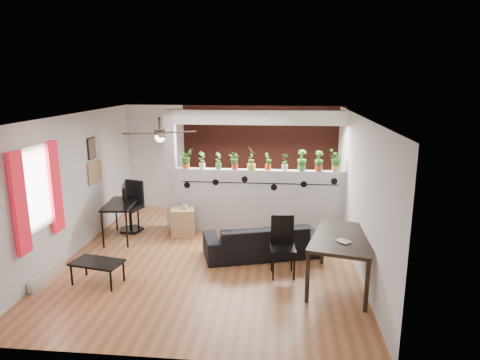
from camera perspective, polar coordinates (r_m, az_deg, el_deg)
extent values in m
cube|color=brown|center=(8.12, -3.79, -10.45)|extent=(6.30, 7.10, 0.10)
cube|color=#B7B7BA|center=(10.60, -1.26, 2.89)|extent=(6.30, 0.04, 2.90)
cube|color=#B7B7BA|center=(4.88, -9.87, -10.07)|extent=(6.30, 0.04, 2.90)
cube|color=#B7B7BA|center=(8.51, -21.63, -0.67)|extent=(0.04, 7.10, 2.90)
cube|color=#B7B7BA|center=(7.70, 15.68, -1.63)|extent=(0.04, 7.10, 2.90)
cube|color=white|center=(7.46, -4.11, 8.91)|extent=(6.30, 7.10, 0.10)
cube|color=#BCBCC1|center=(9.20, 2.59, -2.74)|extent=(3.60, 0.18, 1.35)
cube|color=white|center=(8.87, 2.71, 8.34)|extent=(3.60, 0.18, 0.30)
cube|color=#BCBCC1|center=(9.34, -9.16, 1.29)|extent=(0.22, 0.20, 2.60)
cube|color=#97392B|center=(10.49, 3.06, 2.76)|extent=(3.90, 0.05, 2.60)
cube|color=black|center=(9.00, 2.58, -0.44)|extent=(3.31, 0.01, 0.02)
cylinder|color=black|center=(9.23, -7.08, -0.69)|extent=(0.14, 0.01, 0.14)
cylinder|color=black|center=(9.10, -3.28, -0.30)|extent=(0.14, 0.01, 0.14)
cylinder|color=black|center=(9.00, 0.62, 0.10)|extent=(0.14, 0.01, 0.14)
cylinder|color=black|center=(9.01, 4.55, -0.98)|extent=(0.14, 0.01, 0.14)
cylinder|color=black|center=(9.00, 8.50, -0.57)|extent=(0.14, 0.01, 0.14)
cylinder|color=black|center=(9.04, 12.45, -0.16)|extent=(0.14, 0.01, 0.14)
cube|color=white|center=(7.42, -25.71, -1.03)|extent=(0.02, 0.95, 1.25)
cube|color=white|center=(7.41, -25.61, -1.03)|extent=(0.04, 1.05, 1.35)
cube|color=red|center=(7.01, -27.32, -2.84)|extent=(0.06, 0.30, 1.55)
cube|color=red|center=(7.83, -23.43, -0.86)|extent=(0.06, 0.30, 1.55)
cube|color=beige|center=(7.86, -24.33, -11.41)|extent=(0.08, 1.00, 0.18)
cube|color=#A2774E|center=(9.31, -18.79, 1.02)|extent=(0.03, 0.60, 0.45)
cube|color=#8C7259|center=(9.18, -19.15, 4.01)|extent=(0.03, 0.30, 0.40)
cube|color=black|center=(9.18, -19.18, 4.01)|extent=(0.02, 0.34, 0.44)
cylinder|color=black|center=(7.36, -10.70, 7.48)|extent=(0.04, 0.04, 0.20)
cylinder|color=black|center=(7.37, -10.65, 6.32)|extent=(0.18, 0.18, 0.10)
sphere|color=white|center=(7.38, -10.62, 5.63)|extent=(0.17, 0.17, 0.17)
cube|color=black|center=(7.40, -8.00, 6.37)|extent=(0.55, 0.29, 0.01)
cube|color=black|center=(7.71, -10.82, 6.54)|extent=(0.29, 0.55, 0.01)
cube|color=black|center=(7.36, -13.30, 6.10)|extent=(0.55, 0.29, 0.01)
cube|color=black|center=(7.04, -10.45, 5.92)|extent=(0.29, 0.55, 0.01)
cylinder|color=#C96A17|center=(9.24, -7.20, 1.93)|extent=(0.15, 0.15, 0.12)
imported|color=#1C4F16|center=(9.20, -7.24, 3.16)|extent=(0.23, 0.26, 0.32)
cylinder|color=silver|center=(9.17, -5.06, 1.89)|extent=(0.13, 0.13, 0.12)
imported|color=#1C4F16|center=(9.13, -5.08, 2.98)|extent=(0.23, 0.23, 0.27)
cylinder|color=#468931|center=(9.11, -2.89, 1.85)|extent=(0.12, 0.12, 0.12)
imported|color=#1C4F16|center=(9.08, -2.90, 2.92)|extent=(0.22, 0.22, 0.26)
cylinder|color=red|center=(9.06, -0.69, 1.81)|extent=(0.13, 0.13, 0.12)
imported|color=#1C4F16|center=(9.03, -0.69, 2.93)|extent=(0.24, 0.23, 0.28)
cylinder|color=gold|center=(9.03, 1.52, 1.77)|extent=(0.18, 0.18, 0.12)
imported|color=#1C4F16|center=(8.99, 1.53, 3.23)|extent=(0.25, 0.29, 0.39)
cylinder|color=#C34616|center=(9.02, 3.75, 1.72)|extent=(0.12, 0.12, 0.12)
imported|color=#1C4F16|center=(8.98, 3.77, 2.80)|extent=(0.22, 0.20, 0.27)
cylinder|color=white|center=(9.01, 5.98, 1.67)|extent=(0.13, 0.13, 0.12)
imported|color=#1C4F16|center=(8.98, 6.01, 2.77)|extent=(0.22, 0.19, 0.27)
cylinder|color=green|center=(9.02, 8.21, 1.62)|extent=(0.16, 0.16, 0.12)
imported|color=#1C4F16|center=(8.98, 8.26, 2.93)|extent=(0.23, 0.19, 0.34)
cylinder|color=#C6401F|center=(9.04, 10.44, 1.56)|extent=(0.15, 0.15, 0.12)
imported|color=#1C4F16|center=(9.01, 10.49, 2.82)|extent=(0.26, 0.23, 0.32)
cylinder|color=gold|center=(9.08, 12.64, 1.51)|extent=(0.17, 0.17, 0.12)
imported|color=#1C4F16|center=(9.04, 12.71, 2.86)|extent=(0.28, 0.30, 0.35)
imported|color=black|center=(8.05, 2.86, -8.01)|extent=(2.15, 1.33, 0.59)
cube|color=#A37F56|center=(9.10, -7.59, -5.56)|extent=(0.54, 0.49, 0.58)
imported|color=gray|center=(8.98, -7.35, -3.53)|extent=(0.15, 0.15, 0.09)
cube|color=black|center=(9.04, -15.70, -3.11)|extent=(0.66, 1.10, 0.04)
cylinder|color=black|center=(8.77, -17.85, -6.37)|extent=(0.04, 0.04, 0.72)
cylinder|color=black|center=(8.65, -14.85, -6.45)|extent=(0.04, 0.04, 0.72)
cylinder|color=black|center=(9.65, -16.18, -4.45)|extent=(0.04, 0.04, 0.72)
cylinder|color=black|center=(9.54, -13.44, -4.49)|extent=(0.04, 0.04, 0.72)
imported|color=black|center=(9.14, -15.42, -2.11)|extent=(0.36, 0.18, 0.20)
cylinder|color=black|center=(9.61, -14.31, -6.40)|extent=(0.56, 0.56, 0.04)
cylinder|color=black|center=(9.54, -14.39, -5.06)|extent=(0.06, 0.06, 0.47)
cube|color=black|center=(9.46, -14.48, -3.58)|extent=(0.56, 0.56, 0.08)
cube|color=black|center=(9.54, -13.88, -1.53)|extent=(0.43, 0.18, 0.52)
cube|color=black|center=(6.93, 13.65, -7.51)|extent=(1.25, 1.69, 0.05)
cylinder|color=black|center=(6.49, 8.98, -12.74)|extent=(0.06, 0.06, 0.77)
cylinder|color=black|center=(6.42, 16.56, -13.48)|extent=(0.06, 0.06, 0.77)
cylinder|color=black|center=(7.79, 10.96, -8.26)|extent=(0.06, 0.06, 0.77)
cylinder|color=black|center=(7.73, 17.17, -8.81)|extent=(0.06, 0.06, 0.77)
imported|color=gray|center=(6.63, 13.15, -8.12)|extent=(0.26, 0.26, 0.02)
cube|color=black|center=(7.21, 5.75, -9.09)|extent=(0.45, 0.45, 0.03)
cube|color=black|center=(7.28, 5.65, -6.59)|extent=(0.39, 0.07, 0.51)
cube|color=black|center=(7.13, 4.45, -11.42)|extent=(0.03, 0.03, 0.48)
cube|color=black|center=(7.16, 7.23, -11.36)|extent=(0.03, 0.03, 0.48)
cube|color=black|center=(7.34, 4.27, -8.52)|extent=(0.03, 0.03, 0.98)
cube|color=black|center=(7.38, 6.96, -8.48)|extent=(0.03, 0.03, 0.98)
cube|color=black|center=(7.34, -18.53, -10.39)|extent=(0.87, 0.59, 0.04)
cylinder|color=black|center=(7.49, -21.54, -11.73)|extent=(0.04, 0.04, 0.34)
cylinder|color=black|center=(7.09, -16.83, -12.79)|extent=(0.04, 0.04, 0.34)
cylinder|color=black|center=(7.74, -19.87, -10.72)|extent=(0.04, 0.04, 0.34)
cylinder|color=black|center=(7.36, -15.26, -11.67)|extent=(0.04, 0.04, 0.34)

